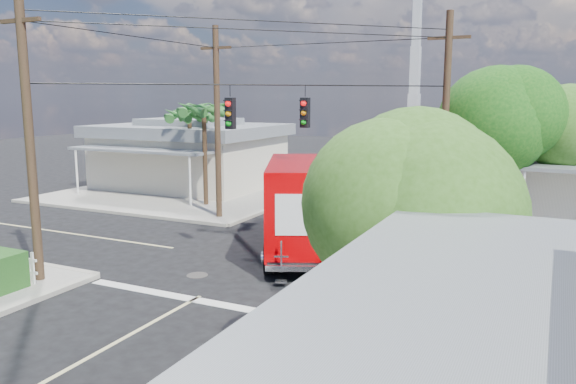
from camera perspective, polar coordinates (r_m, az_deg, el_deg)
The scene contains 13 objects.
ground at distance 20.24m, azimuth -2.47°, elevation -7.01°, with size 120.00×120.00×0.00m, color black.
sidewalk_nw at distance 34.88m, azimuth -9.82°, elevation 0.06°, with size 14.12×14.12×0.14m.
road_markings at distance 19.01m, azimuth -4.59°, elevation -8.13°, with size 32.00×32.00×0.01m.
building_nw at distance 36.53m, azimuth -9.91°, elevation 3.89°, with size 10.80×10.20×4.30m.
radio_tower at distance 38.08m, azimuth 12.69°, elevation 9.19°, with size 0.80×0.80×17.00m.
tree_ne_front at distance 23.94m, azimuth 21.09°, elevation 6.53°, with size 4.21×4.14×6.66m.
tree_ne_back at distance 26.09m, azimuth 27.14°, elevation 5.05°, with size 3.77×3.66×5.82m.
tree_se at distance 10.23m, azimuth 13.04°, elevation -0.54°, with size 3.67×3.54×5.62m.
palm_nw_front at distance 29.71m, azimuth -8.55°, elevation 8.09°, with size 3.01×3.08×5.59m.
palm_nw_back at distance 32.10m, azimuth -10.00°, elevation 7.50°, with size 3.01×3.08×5.19m.
utility_poles at distance 21.59m, azimuth -4.28°, elevation 6.63°, with size 12.00×10.68×9.00m.
vending_boxes at distance 23.98m, azimuth 18.70°, elevation -3.17°, with size 1.90×0.50×1.10m.
delivery_truck at distance 20.98m, azimuth 1.64°, elevation -1.39°, with size 5.48×8.37×3.51m.
Camera 1 is at (9.18, -17.08, 5.81)m, focal length 35.00 mm.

